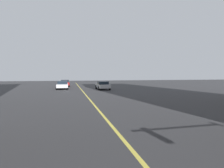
# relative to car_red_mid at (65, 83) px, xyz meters

# --- Properties ---
(lane_centre_line) EXTENTS (80.00, 0.16, 0.01)m
(lane_centre_line) POSITION_rel_car_red_mid_xyz_m (-24.38, -2.78, -0.70)
(lane_centre_line) COLOR #D8C64C
(lane_centre_line) RESTS_ON ground_plane
(car_red_mid) EXTENTS (4.40, 1.95, 1.37)m
(car_red_mid) POSITION_rel_car_red_mid_xyz_m (0.00, 0.00, 0.00)
(car_red_mid) COLOR #B21E1E
(car_red_mid) RESTS_ON ground_plane
(car_white_parked_b) EXTENTS (4.40, 1.95, 1.37)m
(car_white_parked_b) POSITION_rel_car_red_mid_xyz_m (-6.77, 0.26, 0.00)
(car_white_parked_b) COLOR silver
(car_white_parked_b) RESTS_ON ground_plane
(car_silver_parked_a) EXTENTS (4.40, 1.95, 1.37)m
(car_silver_parked_a) POSITION_rel_car_red_mid_xyz_m (-9.38, -6.24, 0.00)
(car_silver_parked_a) COLOR #B7BABF
(car_silver_parked_a) RESTS_ON ground_plane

